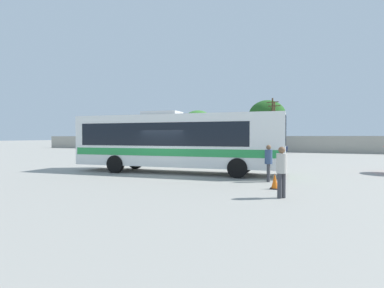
{
  "coord_description": "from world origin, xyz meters",
  "views": [
    {
      "loc": [
        8.0,
        -15.26,
        2.14
      ],
      "look_at": [
        -0.32,
        4.56,
        1.62
      ],
      "focal_mm": 28.03,
      "sensor_mm": 36.0,
      "label": 1
    }
  ],
  "objects_px": {
    "parked_car_leftmost_white": "(151,146)",
    "roadside_tree_midleft": "(267,116)",
    "parked_car_second_grey": "(194,146)",
    "parked_car_third_grey": "(232,147)",
    "roadside_tree_left": "(198,124)",
    "parked_car_rightmost_dark_blue": "(271,147)",
    "utility_pole_near": "(274,125)",
    "utility_pole_far": "(272,123)",
    "traffic_cone_on_apron": "(275,181)",
    "coach_bus_white_green": "(174,140)",
    "passenger_waiting_on_apron": "(282,169)",
    "attendant_by_bus_door": "(269,161)"
  },
  "relations": [
    {
      "from": "parked_car_leftmost_white",
      "to": "roadside_tree_midleft",
      "type": "relative_size",
      "value": 0.54
    },
    {
      "from": "parked_car_second_grey",
      "to": "parked_car_third_grey",
      "type": "bearing_deg",
      "value": -2.17
    },
    {
      "from": "parked_car_third_grey",
      "to": "roadside_tree_left",
      "type": "xyz_separation_m",
      "value": [
        -8.75,
        9.34,
        3.59
      ]
    },
    {
      "from": "parked_car_rightmost_dark_blue",
      "to": "utility_pole_near",
      "type": "distance_m",
      "value": 6.42
    },
    {
      "from": "parked_car_second_grey",
      "to": "parked_car_rightmost_dark_blue",
      "type": "bearing_deg",
      "value": -4.7
    },
    {
      "from": "parked_car_third_grey",
      "to": "parked_car_rightmost_dark_blue",
      "type": "height_order",
      "value": "parked_car_third_grey"
    },
    {
      "from": "parked_car_second_grey",
      "to": "roadside_tree_midleft",
      "type": "height_order",
      "value": "roadside_tree_midleft"
    },
    {
      "from": "parked_car_rightmost_dark_blue",
      "to": "utility_pole_far",
      "type": "xyz_separation_m",
      "value": [
        -0.65,
        6.28,
        3.38
      ]
    },
    {
      "from": "parked_car_second_grey",
      "to": "utility_pole_near",
      "type": "relative_size",
      "value": 0.62
    },
    {
      "from": "utility_pole_near",
      "to": "traffic_cone_on_apron",
      "type": "relative_size",
      "value": 11.33
    },
    {
      "from": "coach_bus_white_green",
      "to": "passenger_waiting_on_apron",
      "type": "xyz_separation_m",
      "value": [
        6.72,
        -5.24,
        -0.93
      ]
    },
    {
      "from": "coach_bus_white_green",
      "to": "utility_pole_near",
      "type": "distance_m",
      "value": 29.35
    },
    {
      "from": "passenger_waiting_on_apron",
      "to": "parked_car_third_grey",
      "type": "distance_m",
      "value": 31.1
    },
    {
      "from": "passenger_waiting_on_apron",
      "to": "parked_car_third_grey",
      "type": "height_order",
      "value": "passenger_waiting_on_apron"
    },
    {
      "from": "parked_car_rightmost_dark_blue",
      "to": "roadside_tree_left",
      "type": "distance_m",
      "value": 17.68
    },
    {
      "from": "parked_car_second_grey",
      "to": "parked_car_rightmost_dark_blue",
      "type": "xyz_separation_m",
      "value": [
        11.15,
        -0.92,
        -0.05
      ]
    },
    {
      "from": "parked_car_rightmost_dark_blue",
      "to": "roadside_tree_midleft",
      "type": "xyz_separation_m",
      "value": [
        -1.84,
        8.9,
        4.7
      ]
    },
    {
      "from": "attendant_by_bus_door",
      "to": "parked_car_second_grey",
      "type": "bearing_deg",
      "value": 119.29
    },
    {
      "from": "attendant_by_bus_door",
      "to": "parked_car_rightmost_dark_blue",
      "type": "relative_size",
      "value": 0.41
    },
    {
      "from": "parked_car_leftmost_white",
      "to": "passenger_waiting_on_apron",
      "type": "bearing_deg",
      "value": -52.51
    },
    {
      "from": "coach_bus_white_green",
      "to": "parked_car_third_grey",
      "type": "bearing_deg",
      "value": 97.23
    },
    {
      "from": "parked_car_third_grey",
      "to": "attendant_by_bus_door",
      "type": "bearing_deg",
      "value": -71.16
    },
    {
      "from": "parked_car_leftmost_white",
      "to": "parked_car_third_grey",
      "type": "relative_size",
      "value": 0.94
    },
    {
      "from": "coach_bus_white_green",
      "to": "passenger_waiting_on_apron",
      "type": "distance_m",
      "value": 8.57
    },
    {
      "from": "parked_car_second_grey",
      "to": "utility_pole_far",
      "type": "xyz_separation_m",
      "value": [
        10.5,
        5.37,
        3.33
      ]
    },
    {
      "from": "parked_car_leftmost_white",
      "to": "parked_car_rightmost_dark_blue",
      "type": "xyz_separation_m",
      "value": [
        17.99,
        -0.43,
        -0.02
      ]
    },
    {
      "from": "utility_pole_near",
      "to": "utility_pole_far",
      "type": "bearing_deg",
      "value": 119.24
    },
    {
      "from": "traffic_cone_on_apron",
      "to": "parked_car_second_grey",
      "type": "bearing_deg",
      "value": 118.44
    },
    {
      "from": "parked_car_third_grey",
      "to": "roadside_tree_left",
      "type": "height_order",
      "value": "roadside_tree_left"
    },
    {
      "from": "passenger_waiting_on_apron",
      "to": "parked_car_leftmost_white",
      "type": "distance_m",
      "value": 36.86
    },
    {
      "from": "traffic_cone_on_apron",
      "to": "utility_pole_far",
      "type": "bearing_deg",
      "value": 97.93
    },
    {
      "from": "parked_car_second_grey",
      "to": "utility_pole_far",
      "type": "height_order",
      "value": "utility_pole_far"
    },
    {
      "from": "parked_car_rightmost_dark_blue",
      "to": "passenger_waiting_on_apron",
      "type": "bearing_deg",
      "value": -81.23
    },
    {
      "from": "parked_car_third_grey",
      "to": "roadside_tree_midleft",
      "type": "height_order",
      "value": "roadside_tree_midleft"
    },
    {
      "from": "parked_car_leftmost_white",
      "to": "parked_car_rightmost_dark_blue",
      "type": "height_order",
      "value": "parked_car_leftmost_white"
    },
    {
      "from": "parked_car_third_grey",
      "to": "utility_pole_far",
      "type": "bearing_deg",
      "value": 49.88
    },
    {
      "from": "coach_bus_white_green",
      "to": "parked_car_leftmost_white",
      "type": "distance_m",
      "value": 28.72
    },
    {
      "from": "utility_pole_far",
      "to": "roadside_tree_left",
      "type": "xyz_separation_m",
      "value": [
        -13.46,
        3.75,
        0.22
      ]
    },
    {
      "from": "coach_bus_white_green",
      "to": "parked_car_leftmost_white",
      "type": "relative_size",
      "value": 2.91
    },
    {
      "from": "coach_bus_white_green",
      "to": "parked_car_second_grey",
      "type": "relative_size",
      "value": 2.81
    },
    {
      "from": "parked_car_leftmost_white",
      "to": "utility_pole_near",
      "type": "relative_size",
      "value": 0.6
    },
    {
      "from": "traffic_cone_on_apron",
      "to": "coach_bus_white_green",
      "type": "bearing_deg",
      "value": 151.07
    },
    {
      "from": "roadside_tree_midleft",
      "to": "utility_pole_far",
      "type": "bearing_deg",
      "value": -65.54
    },
    {
      "from": "roadside_tree_left",
      "to": "coach_bus_white_green",
      "type": "bearing_deg",
      "value": -70.62
    },
    {
      "from": "parked_car_second_grey",
      "to": "parked_car_rightmost_dark_blue",
      "type": "height_order",
      "value": "parked_car_second_grey"
    },
    {
      "from": "attendant_by_bus_door",
      "to": "utility_pole_near",
      "type": "xyz_separation_m",
      "value": [
        -3.74,
        30.77,
        2.81
      ]
    },
    {
      "from": "attendant_by_bus_door",
      "to": "parked_car_second_grey",
      "type": "height_order",
      "value": "attendant_by_bus_door"
    },
    {
      "from": "attendant_by_bus_door",
      "to": "coach_bus_white_green",
      "type": "bearing_deg",
      "value": 164.89
    },
    {
      "from": "parked_car_third_grey",
      "to": "parked_car_rightmost_dark_blue",
      "type": "distance_m",
      "value": 5.4
    },
    {
      "from": "parked_car_rightmost_dark_blue",
      "to": "traffic_cone_on_apron",
      "type": "xyz_separation_m",
      "value": [
        3.99,
        -27.04,
        -0.45
      ]
    }
  ]
}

